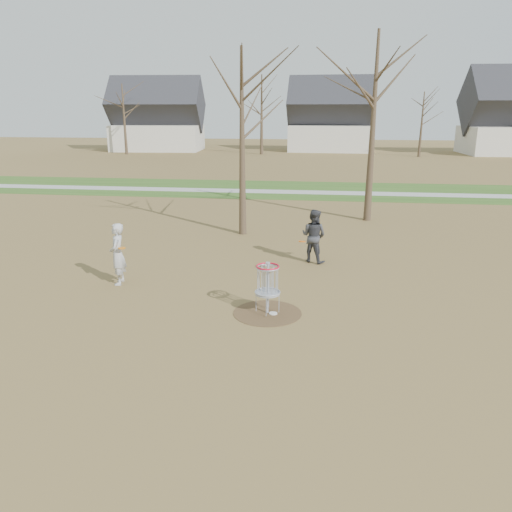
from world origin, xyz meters
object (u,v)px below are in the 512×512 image
(player_standing, at_px, (118,254))
(disc_golf_basket, at_px, (268,280))
(disc_grounded, at_px, (273,313))
(player_throwing, at_px, (314,236))

(player_standing, xyz_separation_m, disc_golf_basket, (4.73, -1.70, -0.03))
(disc_golf_basket, bearing_deg, disc_grounded, -17.44)
(player_standing, distance_m, disc_golf_basket, 5.03)
(disc_grounded, bearing_deg, player_standing, 160.34)
(disc_grounded, height_order, disc_golf_basket, disc_golf_basket)
(player_throwing, xyz_separation_m, disc_grounded, (-0.92, -4.83, -0.91))
(player_standing, xyz_separation_m, disc_grounded, (4.89, -1.75, -0.92))
(player_throwing, height_order, disc_grounded, player_throwing)
(player_standing, relative_size, disc_golf_basket, 1.39)
(player_standing, xyz_separation_m, player_throwing, (5.80, 3.08, -0.01))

